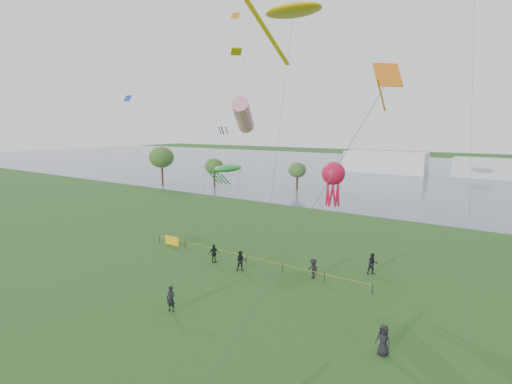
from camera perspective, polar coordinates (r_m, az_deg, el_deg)
The scene contains 18 objects.
ground_plane at distance 24.05m, azimuth -14.39°, elevation -22.82°, with size 400.00×400.00×0.00m, color #193E13.
lake at distance 115.03m, azimuth 25.56°, elevation 2.58°, with size 400.00×120.00×0.08m, color slate.
pavilion_left at distance 112.11m, azimuth 19.23°, elevation 4.37°, with size 22.00×8.00×6.00m, color white.
pavilion_right at distance 111.76m, azimuth 32.63°, elevation 3.07°, with size 18.00×7.00×5.00m, color silver.
trees at distance 82.04m, azimuth -9.13°, elevation 4.64°, with size 33.06×15.01×8.52m.
fence at distance 39.57m, azimuth -8.87°, elevation -8.33°, with size 24.07×0.07×1.05m.
spectator_a at distance 34.18m, azimuth -2.33°, elevation -10.54°, with size 0.90×0.70×1.86m, color black.
spectator_b at distance 32.98m, azimuth 8.78°, elevation -11.56°, with size 1.12×0.64×1.73m, color black.
spectator_c at distance 36.36m, azimuth -6.52°, elevation -9.37°, with size 1.05×0.44×1.79m, color black.
spectator_d at distance 23.91m, azimuth 19.01°, elevation -20.74°, with size 0.89×0.58×1.81m, color black.
spectator_f at distance 27.92m, azimuth -12.96°, elevation -15.70°, with size 0.68×0.44×1.85m, color black.
spectator_g at distance 34.88m, azimuth 17.50°, elevation -10.50°, with size 0.95×0.74×1.95m, color black.
kite_stingray at distance 34.32m, azimuth 5.60°, elevation 25.93°, with size 5.13×10.08×22.84m.
kite_windsock at distance 41.12m, azimuth -1.99°, elevation 11.67°, with size 4.26×6.11×16.05m.
kite_creature at distance 42.95m, azimuth -4.36°, elevation 3.62°, with size 2.46×9.64×8.61m.
kite_octopus at distance 32.92m, azimuth 11.82°, elevation 2.65°, with size 3.77×4.66×9.94m.
kite_delta at distance 18.45m, azimuth 18.16°, elevation 14.13°, with size 5.92×10.49×15.88m.
small_kites at distance 38.77m, azimuth 1.72°, elevation 24.50°, with size 42.90×13.62×11.04m.
Camera 1 is at (15.36, -13.26, 12.91)m, focal length 26.00 mm.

